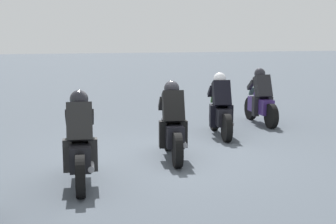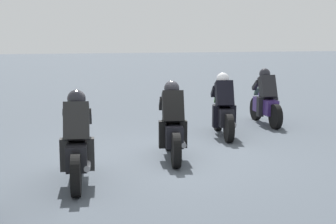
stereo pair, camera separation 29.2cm
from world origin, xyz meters
name	(u,v)px [view 2 (the right image)]	position (x,y,z in m)	size (l,w,h in m)	color
ground_plane	(170,157)	(0.00, 0.00, 0.00)	(120.00, 120.00, 0.00)	#454D57
rider_lane_a	(266,101)	(2.73, -3.50, 0.62)	(2.04, 0.56, 1.51)	black
rider_lane_b	(223,110)	(1.58, -1.79, 0.62)	(2.03, 0.63, 1.51)	black
rider_lane_c	(172,127)	(-0.11, -0.02, 0.62)	(2.03, 0.62, 1.51)	black
rider_lane_d	(78,145)	(-1.22, 1.91, 0.62)	(2.04, 0.59, 1.51)	black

